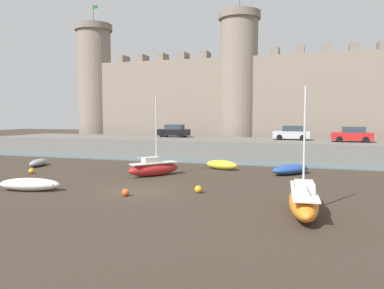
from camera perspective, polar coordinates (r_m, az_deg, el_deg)
The scene contains 16 objects.
ground_plane at distance 23.16m, azimuth -8.48°, elevation -7.09°, with size 160.00×160.00×0.00m, color #382D23.
water_channel at distance 37.70m, azimuth 2.20°, elevation -2.45°, with size 80.00×4.50×0.10m, color slate.
quay_road at distance 44.60m, azimuth 4.73°, elevation -0.30°, with size 58.82×10.00×1.76m, color #666059.
castle at distance 53.92m, azimuth 7.13°, elevation 8.04°, with size 52.67×5.86×21.91m.
rowboat_near_channel_left at distance 36.69m, azimuth -22.36°, elevation -2.54°, with size 1.78×3.12×0.64m.
rowboat_foreground_centre at distance 30.28m, azimuth 14.82°, elevation -3.65°, with size 3.41×3.73×0.78m.
sailboat_midflat_centre at distance 18.32m, azimuth 16.61°, elevation -8.18°, with size 1.72×5.56×5.98m.
rowboat_foreground_left at distance 31.96m, azimuth 4.57°, elevation -3.08°, with size 3.17×1.97×0.79m.
sailboat_midflat_right at distance 28.65m, azimuth -5.83°, elevation -3.56°, with size 3.45×4.00×6.14m.
rowboat_midflat_left at distance 25.12m, azimuth -23.49°, elevation -5.56°, with size 3.99×2.03×0.78m.
mooring_buoy_mid_mud at distance 21.90m, azimuth -10.09°, elevation -7.21°, with size 0.43×0.43×0.43m, color #E04C1E.
mooring_buoy_off_centre at distance 32.16m, azimuth -23.27°, elevation -3.73°, with size 0.44×0.44×0.44m, color orange.
mooring_buoy_near_channel at distance 22.43m, azimuth 0.98°, elevation -6.84°, with size 0.45×0.45×0.45m, color orange.
car_quay_east at distance 44.47m, azimuth 14.96°, elevation 1.68°, with size 4.10×1.89×1.62m.
car_quay_west at distance 48.58m, azimuth -2.80°, elevation 2.07°, with size 4.10×1.89×1.62m.
car_quay_centre_west at distance 43.20m, azimuth 23.23°, elevation 1.39°, with size 4.10×1.89×1.62m.
Camera 1 is at (10.13, -20.30, 4.66)m, focal length 35.00 mm.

